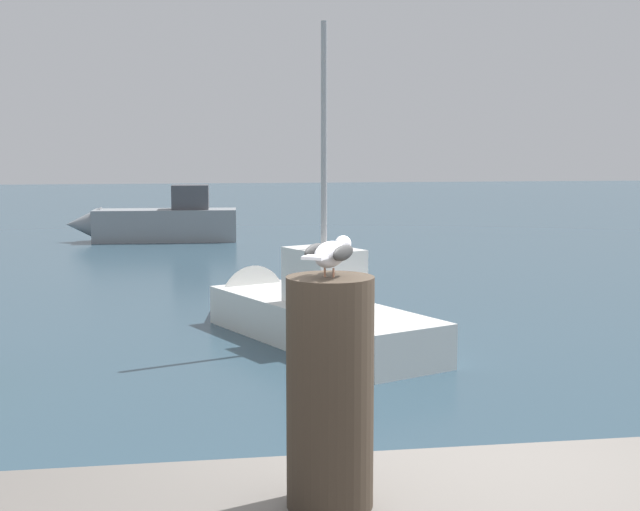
% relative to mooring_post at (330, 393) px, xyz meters
% --- Properties ---
extents(mooring_post, '(0.34, 0.34, 0.90)m').
position_rel_mooring_post_xyz_m(mooring_post, '(0.00, 0.00, 0.00)').
color(mooring_post, '#382D23').
rests_on(mooring_post, harbor_quay).
extents(seagull, '(0.25, 0.36, 0.14)m').
position_rel_mooring_post_xyz_m(seagull, '(0.00, 0.01, 0.54)').
color(seagull, tan).
rests_on(seagull, mooring_post).
extents(boat_white, '(3.12, 5.09, 4.51)m').
position_rel_mooring_post_xyz_m(boat_white, '(0.98, 8.98, -1.35)').
color(boat_white, silver).
rests_on(boat_white, ground_plane).
extents(boat_grey, '(4.75, 1.30, 1.58)m').
position_rel_mooring_post_xyz_m(boat_grey, '(-1.35, 21.88, -1.19)').
color(boat_grey, gray).
rests_on(boat_grey, ground_plane).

